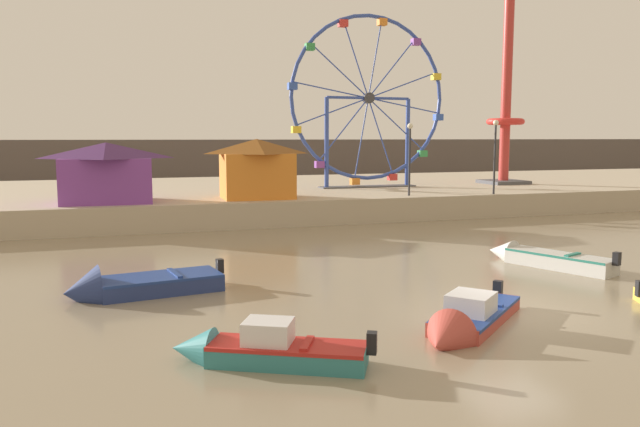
% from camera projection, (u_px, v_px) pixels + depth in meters
% --- Properties ---
extents(ground_plane, '(240.00, 240.00, 0.00)m').
position_uv_depth(ground_plane, '(513.00, 310.00, 16.90)').
color(ground_plane, gray).
extents(quay_promenade, '(110.00, 21.60, 1.35)m').
position_uv_depth(quay_promenade, '(270.00, 195.00, 42.94)').
color(quay_promenade, '#B7A88E').
rests_on(quay_promenade, ground_plane).
extents(distant_town_skyline, '(140.00, 3.00, 4.40)m').
position_uv_depth(distant_town_skyline, '(217.00, 161.00, 64.07)').
color(distant_town_skyline, '#564C47').
rests_on(distant_town_skyline, ground_plane).
extents(motorboat_pale_grey, '(2.75, 4.91, 1.10)m').
position_uv_depth(motorboat_pale_grey, '(542.00, 257.00, 22.76)').
color(motorboat_pale_grey, silver).
rests_on(motorboat_pale_grey, ground_plane).
extents(motorboat_navy_blue, '(4.78, 2.23, 1.49)m').
position_uv_depth(motorboat_navy_blue, '(130.00, 286.00, 18.45)').
color(motorboat_navy_blue, navy).
rests_on(motorboat_navy_blue, ground_plane).
extents(motorboat_faded_red, '(4.35, 3.97, 1.27)m').
position_uv_depth(motorboat_faded_red, '(465.00, 321.00, 15.03)').
color(motorboat_faded_red, '#B24238').
rests_on(motorboat_faded_red, ground_plane).
extents(motorboat_teal_painted, '(4.10, 2.77, 1.17)m').
position_uv_depth(motorboat_teal_painted, '(259.00, 349.00, 12.88)').
color(motorboat_teal_painted, teal).
rests_on(motorboat_teal_painted, ground_plane).
extents(ferris_wheel_blue_frame, '(10.89, 1.20, 11.21)m').
position_uv_depth(ferris_wheel_blue_frame, '(368.00, 101.00, 40.97)').
color(ferris_wheel_blue_frame, '#334CA8').
rests_on(ferris_wheel_blue_frame, quay_promenade).
extents(drop_tower_red_tower, '(2.80, 2.80, 16.20)m').
position_uv_depth(drop_tower_red_tower, '(506.00, 94.00, 44.03)').
color(drop_tower_red_tower, '#BC332D').
rests_on(drop_tower_red_tower, quay_promenade).
extents(carnival_booth_purple_stall, '(4.94, 4.02, 3.04)m').
position_uv_depth(carnival_booth_purple_stall, '(107.00, 171.00, 31.71)').
color(carnival_booth_purple_stall, purple).
rests_on(carnival_booth_purple_stall, quay_promenade).
extents(carnival_booth_orange_canopy, '(4.20, 3.30, 3.21)m').
position_uv_depth(carnival_booth_orange_canopy, '(257.00, 167.00, 33.87)').
color(carnival_booth_orange_canopy, orange).
rests_on(carnival_booth_orange_canopy, quay_promenade).
extents(promenade_lamp_near, '(0.32, 0.32, 4.29)m').
position_uv_depth(promenade_lamp_near, '(495.00, 146.00, 36.21)').
color(promenade_lamp_near, '#2D2D33').
rests_on(promenade_lamp_near, quay_promenade).
extents(promenade_lamp_far, '(0.32, 0.32, 4.08)m').
position_uv_depth(promenade_lamp_far, '(410.00, 149.00, 35.24)').
color(promenade_lamp_far, '#2D2D33').
rests_on(promenade_lamp_far, quay_promenade).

